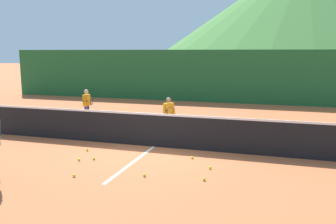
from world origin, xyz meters
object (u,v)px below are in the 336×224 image
at_px(student_1, 169,111).
at_px(tennis_ball_3, 144,175).
at_px(student_0, 87,102).
at_px(tennis_ball_2, 74,176).
at_px(tennis_ball_4, 204,179).
at_px(tennis_net, 154,130).
at_px(tennis_ball_1, 94,159).
at_px(tennis_ball_9, 87,150).
at_px(tennis_ball_8, 79,160).
at_px(tennis_ball_7, 192,157).
at_px(tennis_ball_0, 210,168).

distance_m(student_1, tennis_ball_3, 4.43).
xyz_separation_m(student_0, tennis_ball_2, (2.99, -5.80, -0.71)).
bearing_deg(tennis_ball_4, tennis_ball_2, -167.30).
bearing_deg(tennis_ball_3, tennis_net, 104.74).
bearing_deg(tennis_ball_4, student_1, 116.42).
height_order(tennis_net, student_1, student_1).
bearing_deg(student_1, tennis_ball_1, -104.08).
distance_m(tennis_net, tennis_ball_2, 3.06).
bearing_deg(tennis_ball_9, tennis_ball_8, -73.12).
relative_size(tennis_ball_1, tennis_ball_2, 1.00).
height_order(tennis_ball_7, tennis_ball_9, same).
bearing_deg(tennis_ball_1, student_1, 75.92).
relative_size(student_1, tennis_ball_0, 17.49).
height_order(tennis_ball_4, tennis_ball_7, same).
bearing_deg(tennis_ball_1, tennis_ball_2, -80.87).
distance_m(tennis_ball_0, tennis_ball_1, 2.94).
bearing_deg(tennis_ball_3, student_0, 129.87).
relative_size(tennis_ball_7, tennis_ball_8, 1.00).
distance_m(tennis_net, student_1, 1.90).
bearing_deg(tennis_ball_8, tennis_ball_3, -16.50).
bearing_deg(tennis_ball_0, tennis_ball_2, -152.61).
distance_m(student_0, tennis_ball_7, 6.39).
xyz_separation_m(tennis_ball_2, tennis_ball_7, (2.15, 2.08, 0.00)).
bearing_deg(tennis_ball_9, tennis_ball_4, -20.28).
distance_m(tennis_ball_4, tennis_ball_7, 1.58).
relative_size(tennis_ball_1, tennis_ball_4, 1.00).
bearing_deg(tennis_ball_2, tennis_ball_0, 27.39).
xyz_separation_m(student_0, tennis_ball_9, (2.21, -3.88, -0.71)).
relative_size(tennis_ball_2, tennis_ball_7, 1.00).
bearing_deg(tennis_ball_1, tennis_ball_9, 130.51).
bearing_deg(tennis_ball_9, tennis_ball_1, -49.49).
distance_m(student_0, tennis_ball_1, 5.39).
bearing_deg(tennis_ball_2, tennis_ball_1, 99.13).
bearing_deg(tennis_ball_4, tennis_ball_1, 167.95).
bearing_deg(tennis_ball_8, tennis_ball_4, -7.71).
bearing_deg(tennis_ball_2, tennis_ball_3, 18.15).
relative_size(tennis_ball_0, tennis_ball_8, 1.00).
height_order(tennis_ball_0, tennis_ball_7, same).
distance_m(tennis_ball_2, tennis_ball_9, 2.08).
distance_m(tennis_ball_2, tennis_ball_8, 1.18).
distance_m(student_0, tennis_ball_4, 7.77).
height_order(student_0, tennis_ball_2, student_0).
bearing_deg(tennis_ball_4, tennis_ball_0, 91.74).
distance_m(student_0, tennis_ball_0, 7.25).
xyz_separation_m(tennis_ball_1, tennis_ball_8, (-0.31, -0.19, 0.00)).
distance_m(tennis_net, tennis_ball_8, 2.32).
distance_m(tennis_net, tennis_ball_1, 2.00).
relative_size(student_0, tennis_ball_3, 18.24).
bearing_deg(tennis_ball_7, tennis_ball_3, -113.34).
bearing_deg(tennis_ball_0, tennis_net, 142.01).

